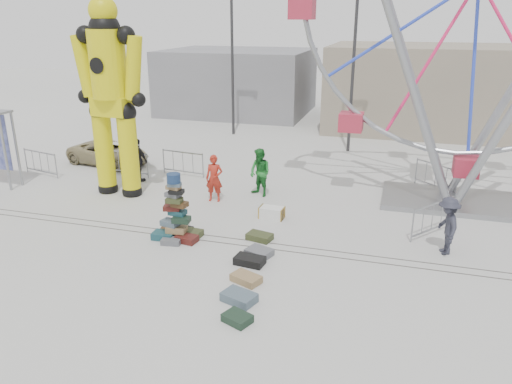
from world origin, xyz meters
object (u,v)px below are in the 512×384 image
(crash_test_dummy, at_px, (111,92))
(barricade_dummy_a, at_px, (41,163))
(barricade_dummy_c, at_px, (183,163))
(suitcase_tower, at_px, (176,221))
(parked_suv, at_px, (108,153))
(lamp_post_right, at_px, (355,63))
(lamp_post_left, at_px, (234,56))
(ferris_wheel, at_px, (475,12))
(steamer_trunk, at_px, (272,213))
(pedestrian_green, at_px, (260,173))
(barricade_wheel_front, at_px, (432,219))
(barricade_dummy_b, at_px, (128,163))
(barricade_wheel_back, at_px, (436,177))
(pedestrian_grey, at_px, (447,226))
(pedestrian_black, at_px, (138,160))
(pedestrian_red, at_px, (214,178))

(crash_test_dummy, distance_m, barricade_dummy_a, 5.85)
(barricade_dummy_a, distance_m, barricade_dummy_c, 6.26)
(suitcase_tower, distance_m, parked_suv, 9.50)
(crash_test_dummy, distance_m, parked_suv, 5.62)
(lamp_post_right, bearing_deg, lamp_post_left, 164.05)
(crash_test_dummy, distance_m, barricade_dummy_c, 4.72)
(crash_test_dummy, distance_m, ferris_wheel, 13.00)
(steamer_trunk, bearing_deg, lamp_post_left, 117.38)
(lamp_post_left, relative_size, pedestrian_green, 4.26)
(lamp_post_right, height_order, barricade_wheel_front, lamp_post_right)
(steamer_trunk, distance_m, barricade_dummy_a, 11.19)
(barricade_dummy_a, bearing_deg, steamer_trunk, 3.54)
(ferris_wheel, relative_size, barricade_dummy_c, 6.89)
(steamer_trunk, distance_m, parked_suv, 10.09)
(lamp_post_right, distance_m, crash_test_dummy, 12.23)
(barricade_dummy_b, relative_size, barricade_wheel_front, 1.00)
(suitcase_tower, xyz_separation_m, pedestrian_green, (1.43, 4.56, 0.34))
(barricade_dummy_b, relative_size, parked_suv, 0.51)
(barricade_dummy_c, bearing_deg, suitcase_tower, -60.12)
(barricade_dummy_c, xyz_separation_m, parked_suv, (-4.12, 0.63, -0.00))
(barricade_wheel_back, xyz_separation_m, pedestrian_grey, (0.04, -5.93, 0.32))
(barricade_dummy_b, bearing_deg, barricade_dummy_c, 22.68)
(lamp_post_right, xyz_separation_m, pedestrian_black, (-8.04, -7.64, -3.55))
(lamp_post_left, height_order, parked_suv, lamp_post_left)
(suitcase_tower, bearing_deg, barricade_dummy_a, 153.50)
(crash_test_dummy, relative_size, barricade_dummy_b, 3.79)
(suitcase_tower, relative_size, parked_suv, 0.55)
(barricade_dummy_a, xyz_separation_m, parked_suv, (1.90, 2.37, -0.00))
(pedestrian_red, bearing_deg, steamer_trunk, -30.17)
(crash_test_dummy, relative_size, parked_suv, 1.93)
(pedestrian_grey, bearing_deg, barricade_wheel_back, 167.54)
(lamp_post_right, distance_m, barricade_dummy_a, 15.47)
(suitcase_tower, xyz_separation_m, barricade_dummy_c, (-2.54, 6.14, -0.05))
(lamp_post_right, bearing_deg, pedestrian_black, -136.48)
(pedestrian_grey, bearing_deg, suitcase_tower, -93.79)
(steamer_trunk, xyz_separation_m, pedestrian_red, (-2.52, 1.05, 0.70))
(lamp_post_right, bearing_deg, pedestrian_green, -108.37)
(lamp_post_left, xyz_separation_m, pedestrian_black, (-1.04, -9.64, -3.55))
(suitcase_tower, distance_m, steamer_trunk, 3.50)
(pedestrian_black, bearing_deg, steamer_trunk, 178.51)
(barricade_dummy_a, bearing_deg, pedestrian_black, 18.82)
(steamer_trunk, bearing_deg, barricade_dummy_a, 173.14)
(barricade_wheel_back, bearing_deg, pedestrian_grey, -47.14)
(pedestrian_black, bearing_deg, barricade_wheel_back, -150.13)
(barricade_wheel_front, height_order, pedestrian_black, pedestrian_black)
(barricade_wheel_front, height_order, barricade_wheel_back, same)
(barricade_wheel_front, xyz_separation_m, pedestrian_grey, (0.33, -1.27, 0.32))
(crash_test_dummy, height_order, ferris_wheel, ferris_wheel)
(lamp_post_left, relative_size, pedestrian_red, 4.47)
(lamp_post_left, xyz_separation_m, barricade_dummy_a, (-5.61, -10.06, -3.93))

